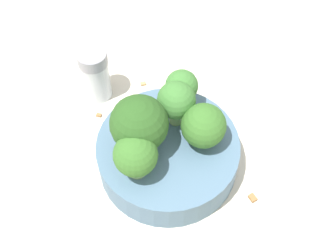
% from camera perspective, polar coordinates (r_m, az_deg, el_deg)
% --- Properties ---
extents(ground_plane, '(3.00, 3.00, 0.00)m').
position_cam_1_polar(ground_plane, '(0.53, 0.00, -4.62)').
color(ground_plane, beige).
extents(bowl, '(0.15, 0.15, 0.04)m').
position_cam_1_polar(bowl, '(0.51, 0.00, -3.49)').
color(bowl, slate).
rests_on(bowl, ground_plane).
extents(broccoli_floret_0, '(0.05, 0.05, 0.05)m').
position_cam_1_polar(broccoli_floret_0, '(0.48, 4.35, -0.05)').
color(broccoli_floret_0, '#7A9E5B').
rests_on(broccoli_floret_0, bowl).
extents(broccoli_floret_1, '(0.06, 0.06, 0.07)m').
position_cam_1_polar(broccoli_floret_1, '(0.46, -3.53, 0.23)').
color(broccoli_floret_1, '#84AD66').
rests_on(broccoli_floret_1, bowl).
extents(broccoli_floret_2, '(0.04, 0.04, 0.05)m').
position_cam_1_polar(broccoli_floret_2, '(0.50, 1.67, 4.67)').
color(broccoli_floret_2, '#8EB770').
rests_on(broccoli_floret_2, bowl).
extents(broccoli_floret_3, '(0.04, 0.04, 0.06)m').
position_cam_1_polar(broccoli_floret_3, '(0.49, 1.03, 3.03)').
color(broccoli_floret_3, '#84AD66').
rests_on(broccoli_floret_3, bowl).
extents(broccoli_floret_4, '(0.04, 0.04, 0.06)m').
position_cam_1_polar(broccoli_floret_4, '(0.46, -4.29, -3.37)').
color(broccoli_floret_4, '#84AD66').
rests_on(broccoli_floret_4, bowl).
extents(pepper_shaker, '(0.04, 0.04, 0.07)m').
position_cam_1_polar(pepper_shaker, '(0.57, -8.87, 6.28)').
color(pepper_shaker, silver).
rests_on(pepper_shaker, ground_plane).
extents(almond_crumb_0, '(0.01, 0.01, 0.01)m').
position_cam_1_polar(almond_crumb_0, '(0.57, -8.44, 1.40)').
color(almond_crumb_0, olive).
rests_on(almond_crumb_0, ground_plane).
extents(almond_crumb_1, '(0.01, 0.01, 0.01)m').
position_cam_1_polar(almond_crumb_1, '(0.52, 10.32, -8.51)').
color(almond_crumb_1, olive).
rests_on(almond_crumb_1, ground_plane).
extents(almond_crumb_2, '(0.01, 0.01, 0.01)m').
position_cam_1_polar(almond_crumb_2, '(0.60, -3.06, 5.26)').
color(almond_crumb_2, tan).
rests_on(almond_crumb_2, ground_plane).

